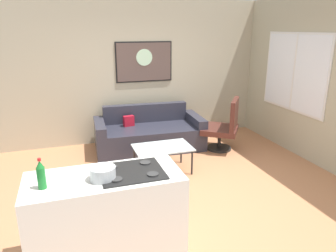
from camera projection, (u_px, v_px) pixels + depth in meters
ground at (175, 192)px, 4.59m from camera, size 6.40×6.40×0.04m
back_wall at (136, 72)px, 6.37m from camera, size 6.40×0.05×2.80m
right_wall at (320, 82)px, 5.22m from camera, size 0.05×6.40×2.80m
couch at (149, 134)px, 6.16m from camera, size 2.08×1.04×0.80m
coffee_table at (163, 149)px, 5.09m from camera, size 0.92×0.59×0.43m
armchair at (225, 126)px, 6.01m from camera, size 0.91×0.91×1.00m
kitchen_counter at (107, 219)px, 3.11m from camera, size 1.46×0.65×0.95m
soda_bottle at (41, 175)px, 2.71m from camera, size 0.07×0.07×0.28m
mixing_bowl at (103, 173)px, 2.89m from camera, size 0.24×0.24×0.12m
wall_painting at (144, 62)px, 6.32m from camera, size 1.15×0.03×0.79m
window at (294, 72)px, 5.73m from camera, size 0.03×1.64×1.40m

